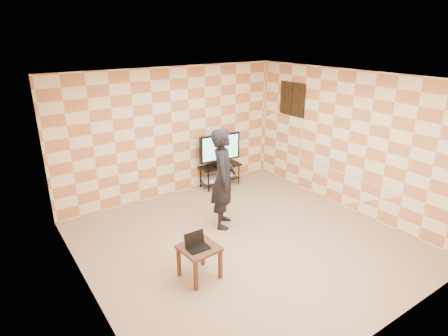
% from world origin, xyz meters
% --- Properties ---
extents(floor, '(5.00, 5.00, 0.00)m').
position_xyz_m(floor, '(0.00, 0.00, 0.00)').
color(floor, '#9F846D').
rests_on(floor, ground).
extents(wall_back, '(5.00, 0.02, 2.70)m').
position_xyz_m(wall_back, '(0.00, 2.50, 1.35)').
color(wall_back, beige).
rests_on(wall_back, ground).
extents(wall_front, '(5.00, 0.02, 2.70)m').
position_xyz_m(wall_front, '(0.00, -2.50, 1.35)').
color(wall_front, beige).
rests_on(wall_front, ground).
extents(wall_left, '(0.02, 5.00, 2.70)m').
position_xyz_m(wall_left, '(-2.50, 0.00, 1.35)').
color(wall_left, beige).
rests_on(wall_left, ground).
extents(wall_right, '(0.02, 5.00, 2.70)m').
position_xyz_m(wall_right, '(2.50, 0.00, 1.35)').
color(wall_right, beige).
rests_on(wall_right, ground).
extents(ceiling, '(5.00, 5.00, 0.02)m').
position_xyz_m(ceiling, '(0.00, 0.00, 2.70)').
color(ceiling, white).
rests_on(ceiling, wall_back).
extents(wall_art, '(0.04, 0.72, 0.72)m').
position_xyz_m(wall_art, '(2.47, 1.55, 1.95)').
color(wall_art, black).
rests_on(wall_art, wall_right).
extents(tv_stand, '(0.94, 0.42, 0.50)m').
position_xyz_m(tv_stand, '(1.03, 2.26, 0.36)').
color(tv_stand, black).
rests_on(tv_stand, floor).
extents(tv, '(0.99, 0.21, 0.72)m').
position_xyz_m(tv, '(1.03, 2.26, 0.90)').
color(tv, black).
rests_on(tv, tv_stand).
extents(dvd_player, '(0.48, 0.38, 0.07)m').
position_xyz_m(dvd_player, '(0.82, 2.24, 0.21)').
color(dvd_player, silver).
rests_on(dvd_player, tv_stand).
extents(game_console, '(0.24, 0.19, 0.05)m').
position_xyz_m(game_console, '(1.33, 2.29, 0.20)').
color(game_console, silver).
rests_on(game_console, tv_stand).
extents(side_table, '(0.55, 0.55, 0.50)m').
position_xyz_m(side_table, '(-1.11, -0.39, 0.41)').
color(side_table, '#342315').
rests_on(side_table, floor).
extents(laptop, '(0.31, 0.25, 0.21)m').
position_xyz_m(laptop, '(-1.14, -0.38, 0.55)').
color(laptop, black).
rests_on(laptop, side_table).
extents(person, '(0.75, 0.79, 1.81)m').
position_xyz_m(person, '(0.05, 0.70, 0.91)').
color(person, black).
rests_on(person, floor).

